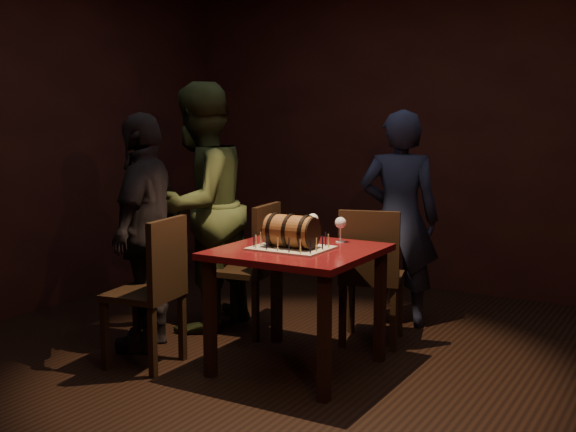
# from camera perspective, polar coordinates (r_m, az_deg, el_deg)

# --- Properties ---
(room_shell) EXTENTS (5.04, 5.04, 2.80)m
(room_shell) POSITION_cam_1_polar(r_m,az_deg,el_deg) (4.15, 0.77, 5.98)
(room_shell) COLOR black
(room_shell) RESTS_ON ground
(pub_table) EXTENTS (0.90, 0.90, 0.75)m
(pub_table) POSITION_cam_1_polar(r_m,az_deg,el_deg) (4.36, 0.78, -3.99)
(pub_table) COLOR #4D0C11
(pub_table) RESTS_ON ground
(cake_board) EXTENTS (0.45, 0.35, 0.01)m
(cake_board) POSITION_cam_1_polar(r_m,az_deg,el_deg) (4.31, 0.25, -2.55)
(cake_board) COLOR #ABA28A
(cake_board) RESTS_ON pub_table
(barrel_cake) EXTENTS (0.36, 0.21, 0.21)m
(barrel_cake) POSITION_cam_1_polar(r_m,az_deg,el_deg) (4.30, 0.24, -1.21)
(barrel_cake) COLOR brown
(barrel_cake) RESTS_ON cake_board
(birthday_candles) EXTENTS (0.40, 0.30, 0.09)m
(birthday_candles) POSITION_cam_1_polar(r_m,az_deg,el_deg) (4.31, 0.25, -1.94)
(birthday_candles) COLOR #FBE596
(birthday_candles) RESTS_ON cake_board
(wine_glass_left) EXTENTS (0.07, 0.07, 0.16)m
(wine_glass_left) POSITION_cam_1_polar(r_m,az_deg,el_deg) (4.66, 0.36, -0.37)
(wine_glass_left) COLOR silver
(wine_glass_left) RESTS_ON pub_table
(wine_glass_mid) EXTENTS (0.07, 0.07, 0.16)m
(wine_glass_mid) POSITION_cam_1_polar(r_m,az_deg,el_deg) (4.69, 1.98, -0.33)
(wine_glass_mid) COLOR silver
(wine_glass_mid) RESTS_ON pub_table
(wine_glass_right) EXTENTS (0.07, 0.07, 0.16)m
(wine_glass_right) POSITION_cam_1_polar(r_m,az_deg,el_deg) (4.54, 4.17, -0.63)
(wine_glass_right) COLOR silver
(wine_glass_right) RESTS_ON pub_table
(pint_of_ale) EXTENTS (0.07, 0.07, 0.15)m
(pint_of_ale) POSITION_cam_1_polar(r_m,az_deg,el_deg) (4.53, 0.40, -1.19)
(pint_of_ale) COLOR silver
(pint_of_ale) RESTS_ON pub_table
(menu_card) EXTENTS (0.10, 0.05, 0.13)m
(menu_card) POSITION_cam_1_polar(r_m,az_deg,el_deg) (4.74, -0.61, -0.88)
(menu_card) COLOR white
(menu_card) RESTS_ON pub_table
(chair_back) EXTENTS (0.49, 0.49, 0.93)m
(chair_back) POSITION_cam_1_polar(r_m,az_deg,el_deg) (4.86, 6.54, -4.22)
(chair_back) COLOR black
(chair_back) RESTS_ON ground
(chair_left_rear) EXTENTS (0.45, 0.45, 0.93)m
(chair_left_rear) POSITION_cam_1_polar(r_m,az_deg,el_deg) (5.09, -2.70, -3.61)
(chair_left_rear) COLOR black
(chair_left_rear) RESTS_ON ground
(chair_left_front) EXTENTS (0.45, 0.45, 0.93)m
(chair_left_front) POSITION_cam_1_polar(r_m,az_deg,el_deg) (4.49, -10.53, -5.30)
(chair_left_front) COLOR black
(chair_left_front) RESTS_ON ground
(person_back) EXTENTS (0.66, 0.54, 1.58)m
(person_back) POSITION_cam_1_polar(r_m,az_deg,el_deg) (5.32, 8.78, -0.24)
(person_back) COLOR #1C2038
(person_back) RESTS_ON ground
(person_left_rear) EXTENTS (0.69, 0.87, 1.78)m
(person_left_rear) POSITION_cam_1_polar(r_m,az_deg,el_deg) (5.22, -7.02, 0.72)
(person_left_rear) COLOR #313C1E
(person_left_rear) RESTS_ON ground
(person_left_front) EXTENTS (0.67, 0.99, 1.56)m
(person_left_front) POSITION_cam_1_polar(r_m,az_deg,el_deg) (4.83, -11.14, -1.25)
(person_left_front) COLOR black
(person_left_front) RESTS_ON ground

